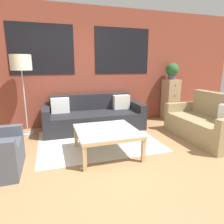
% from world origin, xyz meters
% --- Properties ---
extents(ground_plane, '(16.00, 16.00, 0.00)m').
position_xyz_m(ground_plane, '(0.00, 0.00, 0.00)').
color(ground_plane, '#9E754C').
extents(wall_back_brick, '(8.40, 0.09, 2.80)m').
position_xyz_m(wall_back_brick, '(0.00, 2.44, 1.41)').
color(wall_back_brick, brown).
rests_on(wall_back_brick, ground_plane).
extents(rug, '(2.25, 1.79, 0.00)m').
position_xyz_m(rug, '(0.00, 1.17, 0.00)').
color(rug, silver).
rests_on(rug, ground_plane).
extents(couch_dark, '(2.25, 0.88, 0.78)m').
position_xyz_m(couch_dark, '(0.09, 1.95, 0.28)').
color(couch_dark, '#232328').
rests_on(couch_dark, ground_plane).
extents(settee_vintage, '(0.80, 1.59, 0.92)m').
position_xyz_m(settee_vintage, '(2.10, 0.62, 0.31)').
color(settee_vintage, '#99845B').
rests_on(settee_vintage, ground_plane).
extents(coffee_table, '(0.98, 0.98, 0.43)m').
position_xyz_m(coffee_table, '(0.00, 0.54, 0.37)').
color(coffee_table, silver).
rests_on(coffee_table, ground_plane).
extents(floor_lamp, '(0.41, 0.41, 1.67)m').
position_xyz_m(floor_lamp, '(-1.36, 2.02, 1.45)').
color(floor_lamp, '#B2B2B7').
rests_on(floor_lamp, ground_plane).
extents(drawer_cabinet, '(0.36, 0.40, 1.09)m').
position_xyz_m(drawer_cabinet, '(2.27, 2.17, 0.54)').
color(drawer_cabinet, tan).
rests_on(drawer_cabinet, ground_plane).
extents(potted_plant, '(0.34, 0.34, 0.43)m').
position_xyz_m(potted_plant, '(2.27, 2.17, 1.33)').
color(potted_plant, '#47474C').
rests_on(potted_plant, drawer_cabinet).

